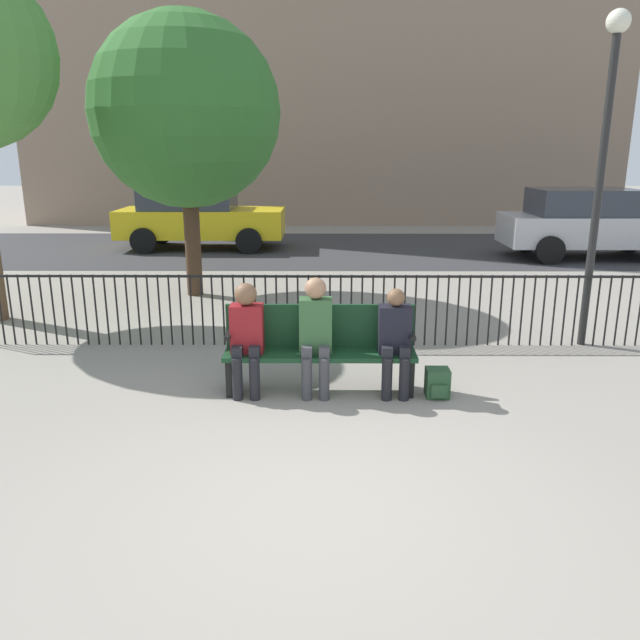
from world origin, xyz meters
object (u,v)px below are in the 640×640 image
object	(u,v)px
park_bench	(320,345)
seated_person_2	(395,337)
parked_car_1	(591,222)
seated_person_1	(316,330)
parked_car_0	(198,216)
seated_person_0	(247,332)
backpack	(437,383)
lamp_post	(605,136)
tree_0	(186,112)

from	to	relation	value
park_bench	seated_person_2	size ratio (longest dim) A/B	1.78
park_bench	parked_car_1	xyz separation A→B (m)	(6.33, 8.43, 0.34)
park_bench	seated_person_1	world-z (taller)	seated_person_1
seated_person_1	parked_car_0	distance (m)	10.45
park_bench	seated_person_0	size ratio (longest dim) A/B	1.69
parked_car_0	parked_car_1	xyz separation A→B (m)	(9.53, -1.40, 0.00)
parked_car_1	park_bench	bearing A→B (deg)	-126.90
backpack	parked_car_0	world-z (taller)	parked_car_0
park_bench	parked_car_1	distance (m)	10.55
park_bench	lamp_post	xyz separation A→B (m)	(3.48, 1.62, 2.17)
park_bench	backpack	size ratio (longest dim) A/B	6.61
seated_person_1	tree_0	xyz separation A→B (m)	(-2.21, 4.65, 2.40)
backpack	seated_person_0	bearing A→B (deg)	177.47
seated_person_1	seated_person_2	xyz separation A→B (m)	(0.83, -0.01, -0.07)
backpack	lamp_post	distance (m)	3.85
seated_person_0	seated_person_1	bearing A→B (deg)	0.23
seated_person_1	lamp_post	xyz separation A→B (m)	(3.53, 1.75, 1.96)
park_bench	parked_car_0	world-z (taller)	parked_car_0
lamp_post	parked_car_1	distance (m)	7.60
seated_person_1	lamp_post	bearing A→B (deg)	26.37
seated_person_2	tree_0	size ratio (longest dim) A/B	0.24
seated_person_0	tree_0	bearing A→B (deg)	107.80
tree_0	parked_car_1	distance (m)	9.70
seated_person_0	seated_person_2	xyz separation A→B (m)	(1.55, -0.00, -0.05)
seated_person_2	backpack	size ratio (longest dim) A/B	3.72
seated_person_1	tree_0	bearing A→B (deg)	115.46
backpack	lamp_post	xyz separation A→B (m)	(2.25, 1.84, 2.52)
seated_person_0	backpack	world-z (taller)	seated_person_0
seated_person_2	tree_0	xyz separation A→B (m)	(-3.04, 4.65, 2.47)
seated_person_1	tree_0	size ratio (longest dim) A/B	0.27
backpack	parked_car_0	xyz separation A→B (m)	(-4.44, 10.05, 0.69)
park_bench	lamp_post	bearing A→B (deg)	24.96
park_bench	tree_0	world-z (taller)	tree_0
seated_person_0	parked_car_0	bearing A→B (deg)	103.74
seated_person_0	parked_car_0	world-z (taller)	parked_car_0
seated_person_1	parked_car_0	xyz separation A→B (m)	(-3.16, 9.96, 0.14)
park_bench	parked_car_1	bearing A→B (deg)	53.10
tree_0	parked_car_0	size ratio (longest dim) A/B	1.12
tree_0	parked_car_0	distance (m)	5.85
park_bench	lamp_post	size ratio (longest dim) A/B	0.49
backpack	parked_car_1	xyz separation A→B (m)	(5.09, 8.65, 0.69)
seated_person_2	backpack	bearing A→B (deg)	-10.63
seated_person_2	parked_car_0	xyz separation A→B (m)	(-3.98, 9.96, 0.21)
lamp_post	parked_car_0	world-z (taller)	lamp_post
seated_person_0	seated_person_1	distance (m)	0.72
seated_person_0	parked_car_1	distance (m)	11.12
parked_car_1	seated_person_2	bearing A→B (deg)	-122.93
tree_0	parked_car_0	bearing A→B (deg)	100.07
parked_car_1	tree_0	bearing A→B (deg)	-155.51
seated_person_0	tree_0	world-z (taller)	tree_0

